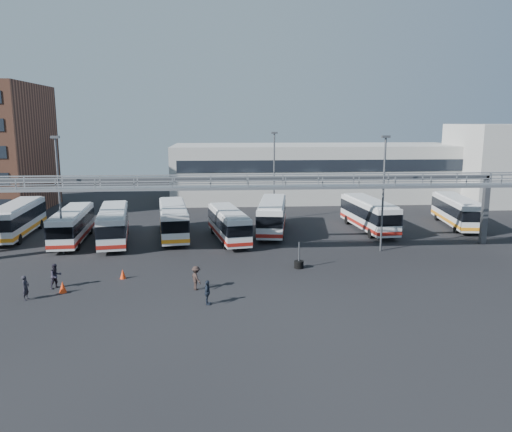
{
  "coord_description": "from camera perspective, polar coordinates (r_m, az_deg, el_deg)",
  "views": [
    {
      "loc": [
        -2.19,
        -35.33,
        11.41
      ],
      "look_at": [
        0.75,
        6.0,
        3.52
      ],
      "focal_mm": 35.0,
      "sensor_mm": 36.0,
      "label": 1
    }
  ],
  "objects": [
    {
      "name": "light_pole_back",
      "position": [
        57.94,
        2.09,
        5.15
      ],
      "size": [
        0.7,
        0.35,
        10.21
      ],
      "color": "#4C4F54",
      "rests_on": "ground"
    },
    {
      "name": "light_pole_left",
      "position": [
        45.83,
        -21.61,
        2.91
      ],
      "size": [
        0.7,
        0.35,
        10.21
      ],
      "color": "#4C4F54",
      "rests_on": "ground"
    },
    {
      "name": "pedestrian_d",
      "position": [
        31.91,
        -5.58,
        -8.7
      ],
      "size": [
        0.45,
        0.95,
        1.58
      ],
      "primitive_type": "imported",
      "rotation": [
        0.0,
        0.0,
        1.51
      ],
      "color": "#1B2331",
      "rests_on": "ground"
    },
    {
      "name": "bus_4",
      "position": [
        48.29,
        -3.16,
        -0.85
      ],
      "size": [
        4.14,
        10.27,
        3.04
      ],
      "rotation": [
        0.0,
        0.0,
        0.19
      ],
      "color": "silver",
      "rests_on": "ground"
    },
    {
      "name": "light_pole_mid",
      "position": [
        45.0,
        14.36,
        3.2
      ],
      "size": [
        0.7,
        0.35,
        10.21
      ],
      "color": "#4C4F54",
      "rests_on": "ground"
    },
    {
      "name": "bus_7",
      "position": [
        53.92,
        12.76,
        0.29
      ],
      "size": [
        3.45,
        11.1,
        3.32
      ],
      "rotation": [
        0.0,
        0.0,
        0.09
      ],
      "color": "silver",
      "rests_on": "ground"
    },
    {
      "name": "bus_5",
      "position": [
        51.73,
        1.87,
        0.14
      ],
      "size": [
        4.2,
        11.29,
        3.35
      ],
      "rotation": [
        0.0,
        0.0,
        -0.15
      ],
      "color": "silver",
      "rests_on": "ground"
    },
    {
      "name": "pedestrian_b",
      "position": [
        37.41,
        -21.92,
        -6.38
      ],
      "size": [
        1.06,
        1.07,
        1.75
      ],
      "primitive_type": "imported",
      "rotation": [
        0.0,
        0.0,
        0.84
      ],
      "color": "#26222F",
      "rests_on": "ground"
    },
    {
      "name": "ground",
      "position": [
        37.19,
        -0.51,
        -7.08
      ],
      "size": [
        140.0,
        140.0,
        0.0
      ],
      "primitive_type": "plane",
      "color": "black",
      "rests_on": "ground"
    },
    {
      "name": "bus_1",
      "position": [
        50.63,
        -20.27,
        -0.9
      ],
      "size": [
        3.17,
        10.51,
        3.15
      ],
      "rotation": [
        0.0,
        0.0,
        0.07
      ],
      "color": "silver",
      "rests_on": "ground"
    },
    {
      "name": "tire_stack",
      "position": [
        39.61,
        4.92,
        -5.45
      ],
      "size": [
        0.74,
        0.74,
        2.13
      ],
      "color": "black",
      "rests_on": "ground"
    },
    {
      "name": "pedestrian_a",
      "position": [
        35.83,
        -24.84,
        -7.44
      ],
      "size": [
        0.47,
        0.64,
        1.63
      ],
      "primitive_type": "imported",
      "rotation": [
        0.0,
        0.0,
        1.43
      ],
      "color": "black",
      "rests_on": "ground"
    },
    {
      "name": "building_right",
      "position": [
        78.63,
        26.8,
        5.33
      ],
      "size": [
        14.0,
        12.0,
        11.0
      ],
      "primitive_type": "cube",
      "color": "#B2B2AD",
      "rests_on": "ground"
    },
    {
      "name": "pedestrian_c",
      "position": [
        34.67,
        -6.85,
        -7.05
      ],
      "size": [
        1.06,
        1.25,
        1.68
      ],
      "primitive_type": "imported",
      "rotation": [
        0.0,
        0.0,
        2.06
      ],
      "color": "#2C211D",
      "rests_on": "ground"
    },
    {
      "name": "gantry",
      "position": [
        41.68,
        -1.02,
        2.64
      ],
      "size": [
        51.4,
        5.15,
        7.1
      ],
      "color": "gray",
      "rests_on": "ground"
    },
    {
      "name": "bus_9",
      "position": [
        58.88,
        21.97,
        0.6
      ],
      "size": [
        3.87,
        10.91,
        3.24
      ],
      "rotation": [
        0.0,
        0.0,
        -0.13
      ],
      "color": "silver",
      "rests_on": "ground"
    },
    {
      "name": "warehouse",
      "position": [
        75.06,
        6.87,
        5.04
      ],
      "size": [
        42.0,
        14.0,
        8.0
      ],
      "primitive_type": "cube",
      "color": "#9E9E99",
      "rests_on": "ground"
    },
    {
      "name": "bus_3",
      "position": [
        50.25,
        -9.45,
        -0.34
      ],
      "size": [
        3.92,
        11.21,
        3.33
      ],
      "rotation": [
        0.0,
        0.0,
        0.13
      ],
      "color": "silver",
      "rests_on": "ground"
    },
    {
      "name": "cone_right",
      "position": [
        38.2,
        -14.98,
        -6.42
      ],
      "size": [
        0.52,
        0.52,
        0.7
      ],
      "primitive_type": "cone",
      "rotation": [
        0.0,
        0.0,
        0.2
      ],
      "color": "red",
      "rests_on": "ground"
    },
    {
      "name": "bus_2",
      "position": [
        49.37,
        -15.98,
        -0.84
      ],
      "size": [
        4.15,
        11.07,
        3.28
      ],
      "rotation": [
        0.0,
        0.0,
        0.16
      ],
      "color": "silver",
      "rests_on": "ground"
    },
    {
      "name": "cone_left",
      "position": [
        36.42,
        -21.22,
        -7.58
      ],
      "size": [
        0.52,
        0.52,
        0.79
      ],
      "primitive_type": "cone",
      "rotation": [
        0.0,
        0.0,
        -0.04
      ],
      "color": "red",
      "rests_on": "ground"
    },
    {
      "name": "bus_0",
      "position": [
        55.25,
        -25.61,
        -0.24
      ],
      "size": [
        3.26,
        11.21,
        3.36
      ],
      "rotation": [
        0.0,
        0.0,
        0.06
      ],
      "color": "silver",
      "rests_on": "ground"
    }
  ]
}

